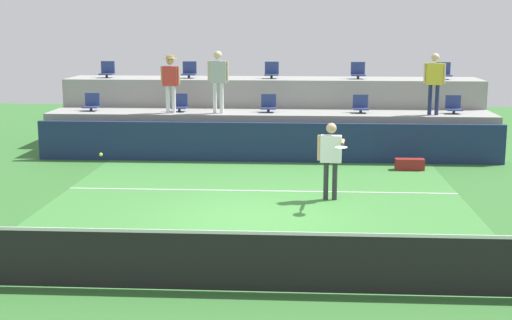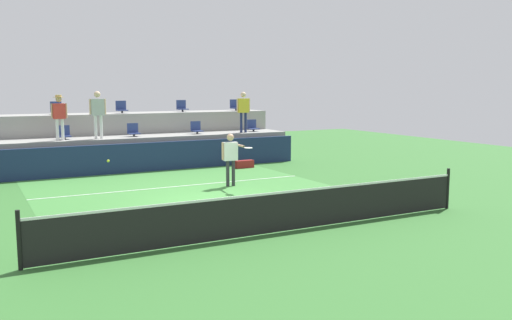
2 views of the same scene
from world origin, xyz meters
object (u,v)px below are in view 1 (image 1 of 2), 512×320
(stadium_chair_upper_far_right, at_px, (444,72))
(spectator_with_hat, at_px, (170,78))
(spectator_in_grey, at_px, (218,75))
(stadium_chair_upper_center, at_px, (272,72))
(spectator_in_white, at_px, (434,78))
(stadium_chair_upper_right, at_px, (358,72))
(stadium_chair_upper_left, at_px, (189,71))
(stadium_chair_lower_far_left, at_px, (92,103))
(stadium_chair_lower_left, at_px, (180,104))
(tennis_player, at_px, (331,153))
(stadium_chair_lower_right, at_px, (361,105))
(stadium_chair_upper_far_left, at_px, (107,71))
(equipment_bag, at_px, (410,164))
(stadium_chair_lower_center, at_px, (269,105))
(tennis_ball, at_px, (101,154))
(stadium_chair_lower_far_right, at_px, (454,106))

(stadium_chair_upper_far_right, xyz_separation_m, spectator_with_hat, (-8.19, -2.18, -0.05))
(stadium_chair_upper_far_right, distance_m, spectator_in_grey, 7.15)
(stadium_chair_upper_center, relative_size, spectator_in_white, 0.30)
(stadium_chair_upper_right, relative_size, spectator_with_hat, 0.31)
(stadium_chair_upper_left, height_order, spectator_in_white, spectator_in_white)
(stadium_chair_upper_left, bearing_deg, stadium_chair_upper_far_right, 0.00)
(stadium_chair_lower_far_left, xyz_separation_m, spectator_with_hat, (2.45, -0.38, 0.80))
(stadium_chair_lower_left, height_order, stadium_chair_upper_left, stadium_chair_upper_left)
(stadium_chair_lower_left, height_order, tennis_player, stadium_chair_lower_left)
(stadium_chair_upper_right, bearing_deg, spectator_in_grey, -152.29)
(stadium_chair_upper_center, bearing_deg, stadium_chair_lower_far_left, -161.21)
(stadium_chair_lower_left, distance_m, tennis_player, 7.04)
(stadium_chair_lower_right, distance_m, spectator_with_hat, 5.57)
(stadium_chair_lower_left, distance_m, stadium_chair_upper_far_left, 3.29)
(stadium_chair_lower_right, distance_m, stadium_chair_upper_left, 5.65)
(stadium_chair_upper_center, bearing_deg, spectator_with_hat, -142.41)
(stadium_chair_upper_center, xyz_separation_m, spectator_in_grey, (-1.45, -2.18, 0.03))
(spectator_in_grey, bearing_deg, equipment_bag, -18.55)
(stadium_chair_upper_far_left, relative_size, stadium_chair_upper_center, 1.00)
(stadium_chair_upper_center, bearing_deg, stadium_chair_lower_right, -34.03)
(stadium_chair_upper_left, relative_size, spectator_with_hat, 0.31)
(stadium_chair_lower_center, distance_m, tennis_ball, 8.37)
(stadium_chair_upper_far_right, bearing_deg, spectator_with_hat, -165.07)
(spectator_in_grey, height_order, equipment_bag, spectator_in_grey)
(stadium_chair_upper_center, bearing_deg, stadium_chair_upper_right, 0.00)
(tennis_player, height_order, tennis_ball, tennis_player)
(stadium_chair_lower_far_left, xyz_separation_m, stadium_chair_lower_center, (5.27, 0.00, 0.00))
(stadium_chair_lower_far_right, bearing_deg, stadium_chair_lower_right, 180.00)
(stadium_chair_upper_right, bearing_deg, spectator_with_hat, -158.50)
(spectator_in_grey, xyz_separation_m, tennis_ball, (-1.38, -7.50, -0.96))
(spectator_with_hat, xyz_separation_m, spectator_in_white, (7.52, 0.00, 0.04))
(stadium_chair_upper_right, relative_size, stadium_chair_upper_far_right, 1.00)
(stadium_chair_lower_center, distance_m, stadium_chair_lower_right, 2.68)
(tennis_ball, bearing_deg, spectator_in_grey, 79.55)
(stadium_chair_lower_right, xyz_separation_m, spectator_with_hat, (-5.50, -0.38, 0.80))
(stadium_chair_lower_far_left, distance_m, tennis_ball, 8.25)
(stadium_chair_upper_far_right, height_order, spectator_with_hat, spectator_with_hat)
(stadium_chair_upper_far_left, bearing_deg, stadium_chair_lower_far_right, -9.64)
(stadium_chair_upper_far_left, distance_m, tennis_player, 10.17)
(stadium_chair_lower_center, xyz_separation_m, spectator_with_hat, (-2.82, -0.38, 0.80))
(stadium_chair_upper_center, bearing_deg, stadium_chair_upper_far_left, 180.00)
(stadium_chair_upper_right, xyz_separation_m, spectator_in_grey, (-4.16, -2.18, 0.03))
(stadium_chair_lower_far_right, relative_size, stadium_chair_upper_center, 1.00)
(stadium_chair_lower_far_left, xyz_separation_m, spectator_in_white, (9.97, -0.38, 0.84))
(stadium_chair_upper_left, height_order, spectator_with_hat, spectator_with_hat)
(stadium_chair_lower_far_left, distance_m, stadium_chair_upper_far_right, 10.83)
(stadium_chair_lower_far_left, xyz_separation_m, stadium_chair_lower_right, (7.95, 0.00, 0.00))
(stadium_chair_lower_far_left, bearing_deg, spectator_in_white, -2.20)
(stadium_chair_lower_far_right, bearing_deg, stadium_chair_upper_far_left, 170.36)
(stadium_chair_lower_left, distance_m, equipment_bag, 6.93)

